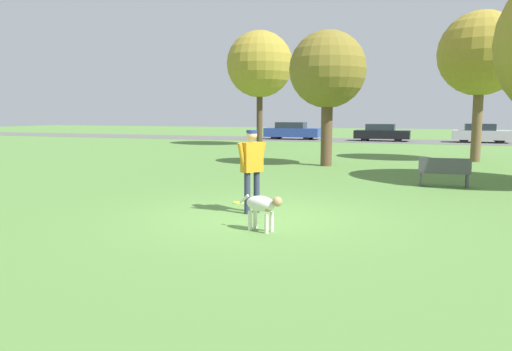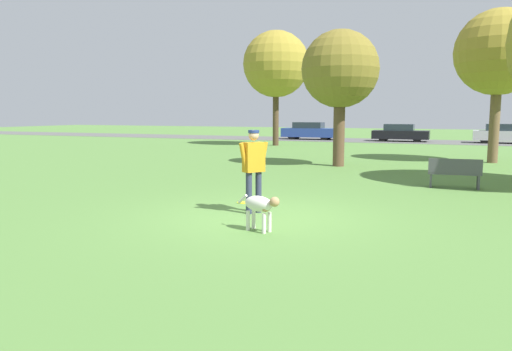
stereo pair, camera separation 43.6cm
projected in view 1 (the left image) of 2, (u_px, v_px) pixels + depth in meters
The scene contains 12 objects.
ground_plane at pixel (259, 216), 10.19m from camera, with size 120.00×120.00×0.00m, color #56843D.
far_road_strip at pixel (392, 141), 37.33m from camera, with size 120.00×6.00×0.01m.
person at pixel (252, 164), 10.39m from camera, with size 0.46×0.65×1.75m.
dog at pixel (262, 206), 8.84m from camera, with size 0.93×0.45×0.66m.
frisbee at pixel (239, 203), 11.68m from camera, with size 0.27×0.27×0.02m.
tree_far_left at pixel (260, 64), 31.75m from camera, with size 4.21×4.21×7.30m.
tree_mid_center at pixel (328, 70), 19.47m from camera, with size 3.02×3.02×5.30m.
tree_far_right at pixel (481, 54), 21.02m from camera, with size 3.55×3.55×6.37m.
parked_car_blue at pixel (292, 131), 39.67m from camera, with size 4.42×1.82×1.37m.
parked_car_black at pixel (382, 133), 37.23m from camera, with size 4.05×1.76×1.29m.
parked_car_silver at pixel (481, 133), 35.21m from camera, with size 3.83×1.85×1.35m.
park_bench at pixel (444, 171), 14.13m from camera, with size 1.42×0.48×0.84m.
Camera 1 is at (3.42, -9.40, 2.10)m, focal length 35.00 mm.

